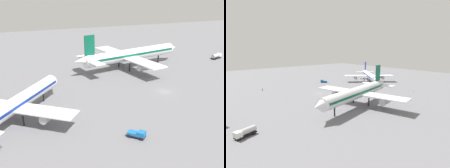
{
  "view_description": "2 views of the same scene",
  "coord_description": "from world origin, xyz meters",
  "views": [
    {
      "loc": [
        -80.9,
        48.38,
        36.46
      ],
      "look_at": [
        5.05,
        17.23,
        3.23
      ],
      "focal_mm": 46.34,
      "sensor_mm": 36.0,
      "label": 1
    },
    {
      "loc": [
        86.9,
        -59.05,
        25.37
      ],
      "look_at": [
        9.82,
        5.95,
        5.96
      ],
      "focal_mm": 31.1,
      "sensor_mm": 36.0,
      "label": 2
    }
  ],
  "objects": [
    {
      "name": "fuel_truck",
      "position": [
        30.12,
        -45.9,
        1.39
      ],
      "size": [
        3.88,
        6.57,
        2.5
      ],
      "rotation": [
        0.0,
        0.0,
        5.05
      ],
      "color": "black",
      "rests_on": "ground"
    },
    {
      "name": "safety_cone_near_gate",
      "position": [
        31.4,
        44.59,
        0.3
      ],
      "size": [
        0.44,
        0.44,
        0.6
      ],
      "primitive_type": "cone",
      "color": "#EA590C",
      "rests_on": "ground"
    },
    {
      "name": "airplane_taxiing",
      "position": [
        30.09,
        -0.05,
        5.93
      ],
      "size": [
        43.21,
        53.05,
        16.31
      ],
      "rotation": [
        0.0,
        0.0,
        4.94
      ],
      "color": "white",
      "rests_on": "ground"
    },
    {
      "name": "airplane_at_gate",
      "position": [
        -5.04,
        48.26,
        4.93
      ],
      "size": [
        37.66,
        31.94,
        13.57
      ],
      "rotation": [
        0.0,
        0.0,
        5.63
      ],
      "color": "white",
      "rests_on": "ground"
    },
    {
      "name": "ground",
      "position": [
        0.0,
        0.0,
        0.0
      ],
      "size": [
        288.0,
        288.0,
        0.0
      ],
      "primitive_type": "plane",
      "color": "slate"
    },
    {
      "name": "pushback_tractor",
      "position": [
        -24.86,
        21.43,
        0.97
      ],
      "size": [
        4.47,
        4.44,
        1.9
      ],
      "rotation": [
        0.0,
        0.0,
        3.92
      ],
      "color": "black",
      "rests_on": "ground"
    }
  ]
}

